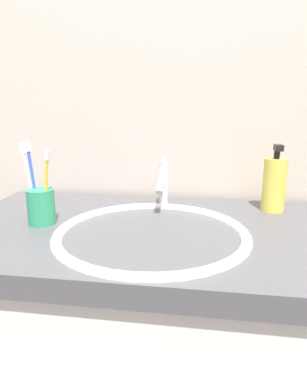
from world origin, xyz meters
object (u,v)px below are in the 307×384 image
(toothbrush_white, at_px, (29,177))
(soap_dispenser, at_px, (274,184))
(toothbrush_yellow, at_px, (46,182))
(toothbrush_blue, at_px, (32,176))
(faucet, at_px, (163,182))
(toothbrush_cup, at_px, (41,207))

(toothbrush_white, xyz_separation_m, soap_dispenser, (0.61, 0.19, -0.04))
(toothbrush_yellow, height_order, toothbrush_white, toothbrush_white)
(toothbrush_blue, distance_m, toothbrush_white, 0.01)
(faucet, relative_size, toothbrush_white, 0.78)
(toothbrush_yellow, bearing_deg, soap_dispenser, 20.18)
(soap_dispenser, bearing_deg, toothbrush_blue, -162.87)
(faucet, bearing_deg, toothbrush_cup, -146.87)
(toothbrush_white, distance_m, soap_dispenser, 0.64)
(faucet, bearing_deg, toothbrush_white, -150.22)
(faucet, height_order, toothbrush_cup, faucet)
(toothbrush_white, bearing_deg, toothbrush_blue, 25.84)
(toothbrush_cup, distance_m, toothbrush_yellow, 0.07)
(toothbrush_blue, distance_m, toothbrush_yellow, 0.05)
(faucet, distance_m, toothbrush_yellow, 0.32)
(toothbrush_blue, height_order, soap_dispenser, toothbrush_blue)
(faucet, height_order, toothbrush_blue, toothbrush_blue)
(toothbrush_blue, bearing_deg, toothbrush_yellow, -24.32)
(faucet, height_order, soap_dispenser, soap_dispenser)
(toothbrush_yellow, bearing_deg, faucet, 36.89)
(toothbrush_cup, height_order, soap_dispenser, soap_dispenser)
(toothbrush_yellow, bearing_deg, toothbrush_white, 163.11)
(toothbrush_cup, xyz_separation_m, soap_dispenser, (0.58, 0.20, 0.03))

